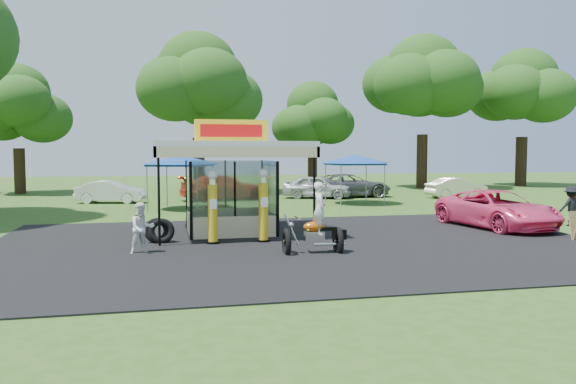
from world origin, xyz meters
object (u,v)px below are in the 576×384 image
object	(u,v)px
kiosk_car	(224,214)
bg_car_a	(111,192)
spectator_east_b	(574,205)
tent_west	(181,160)
bg_car_d	(349,185)
bg_car_c	(317,187)
gas_pump_right	(263,207)
pink_sedan	(497,209)
spectator_east_a	(571,206)
gas_pump_left	(213,209)
tent_east	(354,160)
spectator_west	(142,228)
bg_car_e	(456,188)
motorcycle	(317,225)
bg_car_b	(224,188)
gas_station_kiosk	(230,186)

from	to	relation	value
kiosk_car	bg_car_a	xyz separation A→B (m)	(-5.45, 11.93, 0.19)
spectator_east_b	tent_west	bearing A→B (deg)	-39.14
spectator_east_b	bg_car_d	bearing A→B (deg)	-81.05
bg_car_a	bg_car_c	size ratio (longest dim) A/B	0.90
gas_pump_right	spectator_east_b	bearing A→B (deg)	9.97
pink_sedan	bg_car_d	xyz separation A→B (m)	(-0.61, 16.27, 0.04)
gas_pump_right	spectator_east_a	world-z (taller)	gas_pump_right
gas_pump_left	tent_east	bearing A→B (deg)	54.08
pink_sedan	tent_east	distance (m)	11.80
gas_pump_right	spectator_west	distance (m)	4.11
spectator_east_b	gas_pump_right	bearing A→B (deg)	0.86
bg_car_d	bg_car_e	bearing A→B (deg)	-110.26
motorcycle	bg_car_d	size ratio (longest dim) A/B	0.39
motorcycle	bg_car_d	distance (m)	21.64
spectator_east_a	bg_car_b	size ratio (longest dim) A/B	0.30
gas_pump_right	bg_car_d	world-z (taller)	gas_pump_right
gas_pump_right	tent_east	distance (m)	15.19
gas_pump_right	bg_car_b	bearing A→B (deg)	88.24
bg_car_a	gas_pump_left	bearing A→B (deg)	-151.69
bg_car_b	tent_east	distance (m)	8.54
gas_station_kiosk	bg_car_e	world-z (taller)	gas_station_kiosk
motorcycle	spectator_west	bearing A→B (deg)	170.50
pink_sedan	spectator_west	world-z (taller)	spectator_west
gas_pump_left	spectator_west	bearing A→B (deg)	-150.01
gas_pump_left	spectator_east_a	xyz separation A→B (m)	(14.75, 1.52, -0.35)
spectator_east_a	bg_car_e	size ratio (longest dim) A/B	0.40
kiosk_car	tent_west	size ratio (longest dim) A/B	0.69
motorcycle	spectator_east_b	xyz separation A→B (m)	(12.86, 4.87, -0.10)
motorcycle	bg_car_a	xyz separation A→B (m)	(-7.46, 18.95, -0.20)
gas_station_kiosk	tent_west	world-z (taller)	gas_station_kiosk
spectator_west	bg_car_e	xyz separation A→B (m)	(19.72, 16.89, -0.10)
gas_pump_left	gas_pump_right	size ratio (longest dim) A/B	0.98
gas_station_kiosk	spectator_east_b	bearing A→B (deg)	0.19
spectator_east_b	bg_car_c	xyz separation A→B (m)	(-7.38, 14.72, 0.00)
bg_car_c	tent_east	distance (m)	4.71
bg_car_c	bg_car_d	size ratio (longest dim) A/B	0.79
gas_pump_left	bg_car_e	size ratio (longest dim) A/B	0.60
pink_sedan	spectator_east_a	size ratio (longest dim) A/B	3.33
gas_station_kiosk	tent_east	bearing A→B (deg)	50.92
kiosk_car	spectator_west	world-z (taller)	spectator_west
motorcycle	tent_east	size ratio (longest dim) A/B	0.54
tent_west	tent_east	bearing A→B (deg)	6.08
gas_pump_right	kiosk_car	bearing A→B (deg)	100.19
spectator_east_b	tent_east	xyz separation A→B (m)	(-6.29, 10.52, 1.83)
tent_east	bg_car_e	bearing A→B (deg)	17.86
spectator_east_b	bg_car_d	xyz separation A→B (m)	(-4.98, 15.29, 0.03)
motorcycle	pink_sedan	world-z (taller)	motorcycle
gas_station_kiosk	spectator_west	bearing A→B (deg)	-129.35
gas_pump_left	pink_sedan	distance (m)	11.46
motorcycle	bg_car_d	world-z (taller)	motorcycle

